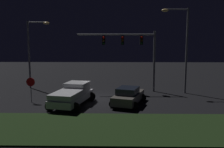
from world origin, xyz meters
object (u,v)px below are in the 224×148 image
(street_lamp_left, at_px, (33,46))
(street_lamp_right, at_px, (182,41))
(car_sedan, at_px, (128,96))
(stop_sign, at_px, (31,85))
(pickup_truck, at_px, (73,94))
(traffic_signal_gantry, at_px, (131,46))

(street_lamp_left, distance_m, street_lamp_right, 16.31)
(car_sedan, relative_size, street_lamp_right, 0.54)
(street_lamp_left, xyz_separation_m, stop_sign, (1.92, -6.61, -3.30))
(pickup_truck, xyz_separation_m, traffic_signal_gantry, (5.28, 5.82, 3.90))
(stop_sign, bearing_deg, car_sedan, -3.04)
(pickup_truck, height_order, car_sedan, pickup_truck)
(street_lamp_right, bearing_deg, traffic_signal_gantry, 171.03)
(pickup_truck, bearing_deg, car_sedan, -73.92)
(stop_sign, bearing_deg, traffic_signal_gantry, 28.91)
(street_lamp_left, bearing_deg, stop_sign, -73.80)
(traffic_signal_gantry, xyz_separation_m, street_lamp_left, (-11.05, 1.56, -0.03))
(car_sedan, relative_size, stop_sign, 2.13)
(pickup_truck, relative_size, car_sedan, 1.20)
(pickup_truck, xyz_separation_m, stop_sign, (-3.85, 0.78, 0.56))
(car_sedan, height_order, street_lamp_left, street_lamp_left)
(pickup_truck, xyz_separation_m, car_sedan, (4.71, 0.33, -0.26))
(car_sedan, xyz_separation_m, stop_sign, (-8.57, 0.45, 0.82))
(pickup_truck, height_order, stop_sign, stop_sign)
(street_lamp_left, bearing_deg, traffic_signal_gantry, -8.05)
(pickup_truck, bearing_deg, traffic_signal_gantry, -30.07)
(traffic_signal_gantry, height_order, stop_sign, traffic_signal_gantry)
(pickup_truck, relative_size, stop_sign, 2.56)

